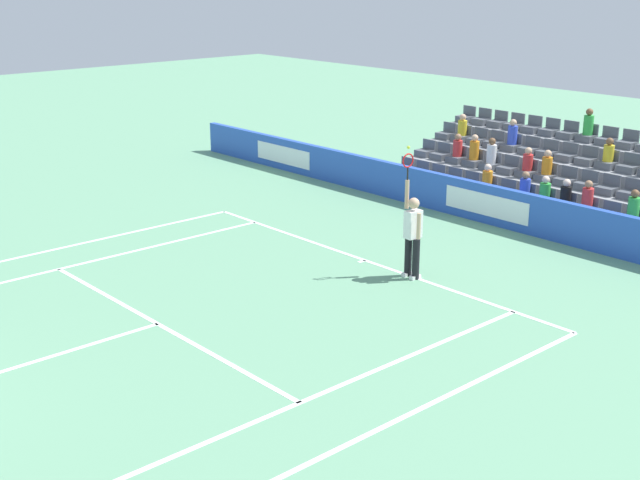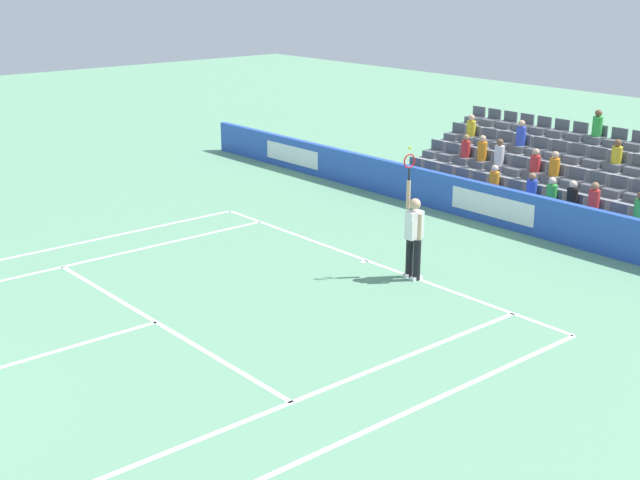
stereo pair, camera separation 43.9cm
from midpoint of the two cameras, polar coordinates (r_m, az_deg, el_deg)
line_baseline at (r=19.67m, az=2.37°, el=-1.35°), size 10.97×0.10×0.01m
line_service at (r=16.56m, az=-11.47°, el=-5.47°), size 8.23×0.10×0.01m
line_singles_sideline_left at (r=19.85m, az=-18.71°, el=-2.13°), size 0.10×11.89×0.01m
line_singles_sideline_right at (r=13.23m, az=-3.85°, el=-11.35°), size 0.10×11.89×0.01m
line_doubles_sideline_left at (r=21.06m, az=-20.22°, el=-1.17°), size 0.10×11.89×0.01m
line_doubles_sideline_right at (r=12.32m, az=0.21°, el=-13.68°), size 0.10×11.89×0.01m
line_centre_mark at (r=19.60m, az=2.16°, el=-1.42°), size 0.10×0.20×0.01m
sponsor_barrier at (r=22.76m, az=10.58°, el=2.36°), size 24.87×0.22×1.03m
tennis_player at (r=18.37m, az=5.48°, el=0.43°), size 0.52×0.38×2.85m
stadium_stand at (r=25.05m, az=14.73°, el=3.88°), size 8.68×3.80×2.63m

